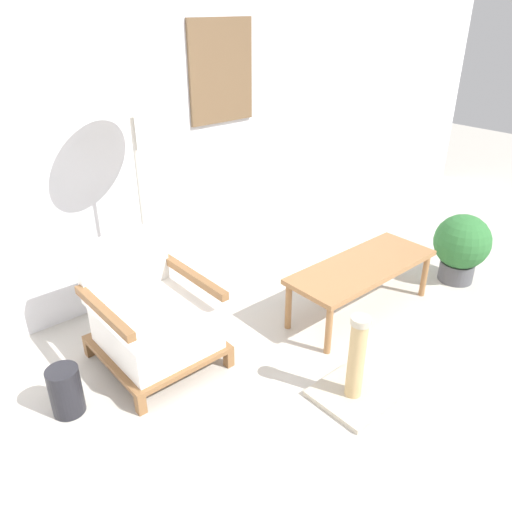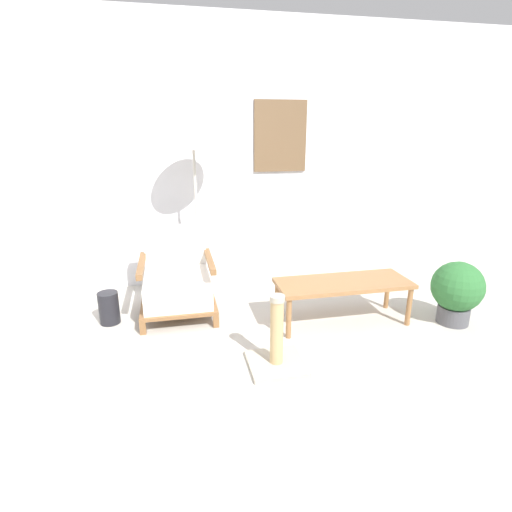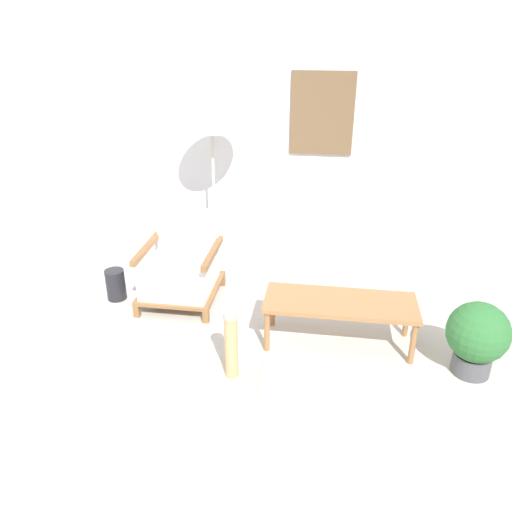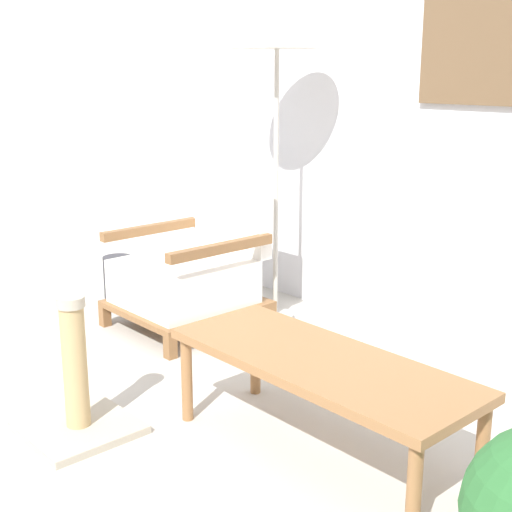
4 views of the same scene
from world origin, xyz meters
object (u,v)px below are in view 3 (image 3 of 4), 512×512
object	(u,v)px
vase	(116,284)
potted_plant	(477,336)
floor_lamp	(211,121)
armchair	(181,269)
scratching_post	(232,361)
coffee_table	(340,306)

from	to	relation	value
vase	potted_plant	bearing A→B (deg)	-11.94
floor_lamp	vase	world-z (taller)	floor_lamp
armchair	scratching_post	bearing A→B (deg)	-57.75
floor_lamp	coffee_table	world-z (taller)	floor_lamp
floor_lamp	coffee_table	size ratio (longest dim) A/B	1.45
vase	potted_plant	world-z (taller)	potted_plant
vase	scratching_post	xyz separation A→B (m)	(1.25, -0.95, 0.01)
armchair	scratching_post	xyz separation A→B (m)	(0.66, -1.04, -0.14)
armchair	potted_plant	xyz separation A→B (m)	(2.34, -0.72, 0.02)
vase	scratching_post	size ratio (longest dim) A/B	0.52
vase	scratching_post	bearing A→B (deg)	-37.09
armchair	floor_lamp	xyz separation A→B (m)	(0.22, 0.41, 1.23)
armchair	floor_lamp	world-z (taller)	floor_lamp
armchair	floor_lamp	distance (m)	1.31
floor_lamp	coffee_table	xyz separation A→B (m)	(1.17, -0.90, -1.18)
armchair	potted_plant	bearing A→B (deg)	-17.01
scratching_post	potted_plant	bearing A→B (deg)	11.00
armchair	coffee_table	bearing A→B (deg)	-19.48
potted_plant	scratching_post	size ratio (longest dim) A/B	1.02
armchair	scratching_post	world-z (taller)	armchair
coffee_table	scratching_post	size ratio (longest dim) A/B	2.12
floor_lamp	scratching_post	distance (m)	2.04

